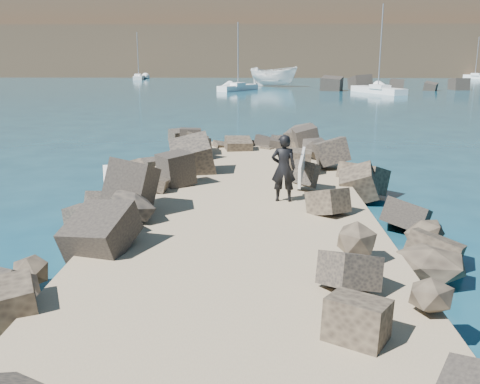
{
  "coord_description": "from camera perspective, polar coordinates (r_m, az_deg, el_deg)",
  "views": [
    {
      "loc": [
        0.32,
        -11.31,
        4.15
      ],
      "look_at": [
        0.0,
        -1.0,
        1.5
      ],
      "focal_mm": 40.0,
      "sensor_mm": 36.0,
      "label": 1
    }
  ],
  "objects": [
    {
      "name": "ground",
      "position": [
        12.05,
        0.15,
        -5.73
      ],
      "size": [
        800.0,
        800.0,
        0.0
      ],
      "primitive_type": "plane",
      "color": "#0F384C",
      "rests_on": "ground"
    },
    {
      "name": "jetty",
      "position": [
        10.08,
        -0.18,
        -8.05
      ],
      "size": [
        6.0,
        26.0,
        0.6
      ],
      "primitive_type": "cube",
      "color": "#8C7759",
      "rests_on": "ground"
    },
    {
      "name": "riprap_left",
      "position": [
        10.95,
        -15.51,
        -5.61
      ],
      "size": [
        2.6,
        22.0,
        1.0
      ],
      "primitive_type": "cube",
      "color": "black",
      "rests_on": "ground"
    },
    {
      "name": "riprap_right",
      "position": [
        10.78,
        15.59,
        -5.94
      ],
      "size": [
        2.6,
        22.0,
        1.0
      ],
      "primitive_type": "cube",
      "color": "black",
      "rests_on": "ground"
    },
    {
      "name": "headland",
      "position": [
        171.99,
        5.25,
        18.32
      ],
      "size": [
        360.0,
        140.0,
        32.0
      ],
      "primitive_type": "cube",
      "color": "#2D4919",
      "rests_on": "ground"
    },
    {
      "name": "surfboard_resting",
      "position": [
        12.98,
        -13.0,
        0.17
      ],
      "size": [
        1.22,
        2.42,
        0.08
      ],
      "primitive_type": "cube",
      "rotation": [
        0.0,
        0.0,
        0.28
      ],
      "color": "white",
      "rests_on": "riprap_left"
    },
    {
      "name": "boat_imported",
      "position": [
        73.47,
        3.59,
        12.21
      ],
      "size": [
        7.36,
        5.63,
        2.69
      ],
      "primitive_type": "imported",
      "rotation": [
        0.0,
        0.0,
        1.07
      ],
      "color": "white",
      "rests_on": "ground"
    },
    {
      "name": "surfer_with_board",
      "position": [
        13.25,
        4.94,
        2.57
      ],
      "size": [
        0.93,
        2.07,
        1.67
      ],
      "color": "black",
      "rests_on": "jetty"
    },
    {
      "name": "sailboat_f",
      "position": [
        107.46,
        23.79,
        11.21
      ],
      "size": [
        4.34,
        5.87,
        7.44
      ],
      "color": "white",
      "rests_on": "ground"
    },
    {
      "name": "sailboat_e",
      "position": [
        96.39,
        -10.75,
        11.92
      ],
      "size": [
        2.32,
        6.78,
        8.06
      ],
      "color": "white",
      "rests_on": "ground"
    },
    {
      "name": "sailboat_c",
      "position": [
        62.54,
        14.51,
        10.49
      ],
      "size": [
        4.9,
        8.11,
        9.64
      ],
      "color": "white",
      "rests_on": "ground"
    },
    {
      "name": "sailboat_b",
      "position": [
        65.08,
        -0.21,
        11.07
      ],
      "size": [
        4.79,
        6.32,
        8.0
      ],
      "color": "white",
      "rests_on": "ground"
    }
  ]
}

